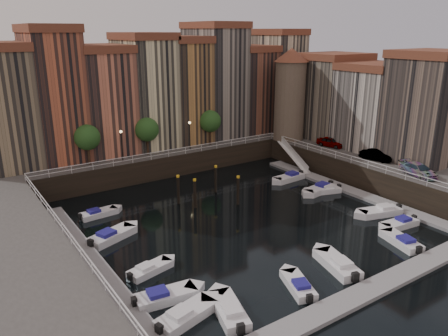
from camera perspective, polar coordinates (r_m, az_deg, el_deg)
ground at (r=47.25m, az=1.86°, el=-6.51°), size 200.00×200.00×0.00m
quay_far at (r=68.32m, az=-11.00°, el=2.16°), size 80.00×20.00×3.00m
quay_right at (r=65.17m, az=23.37°, el=0.26°), size 20.00×36.00×3.00m
dock_left at (r=39.96m, az=-16.86°, el=-11.81°), size 2.00×28.00×0.35m
dock_right at (r=56.94m, az=15.82°, el=-2.73°), size 2.00×28.00×0.35m
dock_near at (r=36.45m, az=18.26°, el=-15.02°), size 30.00×2.00×0.35m
mountains at (r=147.83m, az=-23.88°, el=11.71°), size 145.00×100.00×18.00m
far_terrace at (r=65.58m, az=-7.91°, el=10.12°), size 48.70×10.30×17.50m
right_terrace at (r=65.44m, az=19.25°, el=8.06°), size 9.30×24.30×14.00m
corner_tower at (r=67.68m, az=8.61°, el=9.67°), size 5.20×5.20×13.80m
promenade_trees at (r=59.64m, az=-9.46°, el=5.04°), size 21.20×3.20×5.20m
street_lamps at (r=59.04m, az=-8.72°, el=4.27°), size 10.36×0.36×4.18m
railings at (r=49.66m, az=-1.40°, el=-0.61°), size 36.08×34.04×0.52m
gangway at (r=64.19m, az=9.06°, el=1.66°), size 2.78×8.32×3.73m
mooring_pilings at (r=50.92m, az=-2.24°, el=-2.70°), size 6.00×5.16×3.78m
boat_left_0 at (r=32.03m, az=-5.09°, el=-18.65°), size 5.09×2.86×1.14m
boat_left_1 at (r=34.10m, az=-7.80°, el=-16.27°), size 4.97×2.33×1.12m
boat_left_2 at (r=37.69m, az=-9.73°, el=-12.90°), size 4.22×2.32×0.94m
boat_left_3 at (r=43.79m, az=-14.52°, el=-8.58°), size 5.22×3.44×1.18m
boat_left_4 at (r=49.40m, az=-16.14°, el=-5.72°), size 4.25×1.81×0.96m
boat_right_0 at (r=48.55m, az=21.99°, el=-6.74°), size 4.52×2.04×1.02m
boat_right_1 at (r=50.76m, az=19.79°, el=-5.37°), size 5.13×3.08×1.15m
boat_right_2 at (r=55.70m, az=12.42°, el=-2.69°), size 5.00×2.41×1.12m
boat_right_3 at (r=55.57m, az=12.93°, el=-2.81°), size 4.63×2.83×1.04m
boat_right_4 at (r=59.25m, az=8.55°, el=-1.24°), size 4.87×2.05×1.10m
boat_near_0 at (r=32.33m, az=0.70°, el=-18.19°), size 2.95×5.01×1.12m
boat_near_1 at (r=35.56m, az=9.71°, el=-14.89°), size 2.88×4.40×0.99m
boat_near_2 at (r=38.87m, az=14.63°, el=-12.10°), size 3.06×5.32×1.19m
boat_near_3 at (r=44.74m, az=22.21°, el=-8.85°), size 2.72×4.74×1.06m
car_a at (r=65.18m, az=13.75°, el=3.23°), size 2.46×4.34×1.39m
car_b at (r=59.93m, az=19.23°, el=1.49°), size 2.45×4.40×1.37m
car_c at (r=55.44m, az=24.08°, el=-0.31°), size 2.80×5.16×1.42m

